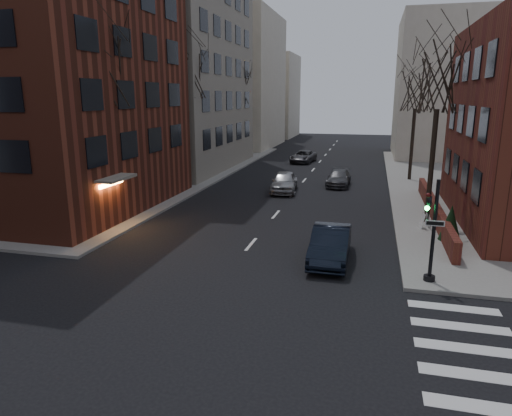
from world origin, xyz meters
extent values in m
plane|color=black|center=(0.00, 0.00, 0.00)|extent=(160.00, 160.00, 0.00)
cube|color=gray|center=(-29.00, 30.00, 0.07)|extent=(44.00, 44.00, 0.15)
cube|color=maroon|center=(-15.50, 16.50, 9.00)|extent=(15.00, 15.00, 18.00)
cube|color=gray|center=(-17.00, 34.00, 14.00)|extent=(18.00, 18.00, 28.00)
cube|color=#5E281B|center=(9.30, 19.00, 0.65)|extent=(0.35, 16.00, 1.00)
cube|color=beige|center=(-15.00, 55.00, 9.00)|extent=(14.00, 16.00, 18.00)
cube|color=beige|center=(15.00, 50.00, 8.00)|extent=(14.00, 14.00, 16.00)
cube|color=beige|center=(-13.00, 72.00, 7.00)|extent=(10.00, 12.00, 14.00)
cylinder|color=black|center=(8.00, 9.00, 2.15)|extent=(0.14, 0.14, 4.00)
cylinder|color=black|center=(8.00, 9.00, 0.25)|extent=(0.44, 0.44, 0.20)
imported|color=black|center=(7.75, 9.00, 3.00)|extent=(0.16, 0.20, 1.00)
sphere|color=#19FF4C|center=(7.68, 8.95, 3.05)|extent=(0.18, 0.18, 0.18)
cube|color=white|center=(8.00, 8.88, 2.50)|extent=(0.70, 0.03, 0.22)
cylinder|color=#2D231C|center=(-8.80, 14.00, 3.47)|extent=(0.28, 0.28, 6.65)
cylinder|color=#2D231C|center=(-8.80, 26.00, 3.65)|extent=(0.28, 0.28, 7.00)
cylinder|color=#2D231C|center=(-8.80, 40.00, 3.30)|extent=(0.28, 0.28, 6.30)
cylinder|color=#2D231C|center=(8.80, 18.00, 3.30)|extent=(0.28, 0.28, 6.30)
cylinder|color=#2D231C|center=(8.80, 32.00, 3.12)|extent=(0.28, 0.28, 5.95)
cylinder|color=black|center=(-8.20, 22.00, 3.15)|extent=(0.12, 0.12, 6.00)
sphere|color=#FFA54C|center=(-8.20, 22.00, 6.25)|extent=(0.36, 0.36, 0.36)
cylinder|color=black|center=(-8.20, 42.00, 3.15)|extent=(0.12, 0.12, 6.00)
sphere|color=#FFA54C|center=(-8.20, 42.00, 6.25)|extent=(0.36, 0.36, 0.36)
imported|color=black|center=(4.00, 10.66, 0.76)|extent=(1.63, 4.63, 1.52)
imported|color=#96979B|center=(-0.80, 24.88, 0.78)|extent=(2.22, 4.69, 1.55)
imported|color=#39393D|center=(3.06, 28.31, 0.63)|extent=(1.89, 4.38, 1.26)
imported|color=#3F3E43|center=(-1.74, 40.83, 0.65)|extent=(2.68, 4.87, 1.29)
cube|color=silver|center=(8.57, 16.57, 0.57)|extent=(0.48, 0.59, 0.83)
cone|color=black|center=(9.54, 14.68, 1.04)|extent=(1.12, 1.12, 1.79)
camera|label=1|loc=(5.53, -8.76, 7.18)|focal=32.00mm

